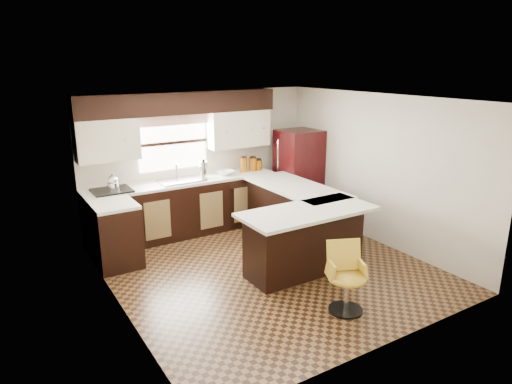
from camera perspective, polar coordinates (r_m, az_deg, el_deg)
floor at (r=6.67m, az=1.47°, el=-9.48°), size 4.40×4.40×0.00m
ceiling at (r=6.04m, az=1.64°, el=11.55°), size 4.40×4.40×0.00m
wall_back at (r=8.12m, az=-7.00°, el=4.03°), size 4.40×0.00×4.40m
wall_front at (r=4.66m, az=16.60°, el=-5.67°), size 4.40×0.00×4.40m
wall_left at (r=5.44m, az=-17.33°, el=-2.63°), size 0.00×4.40×4.40m
wall_right at (r=7.57m, az=14.99°, el=2.72°), size 0.00×4.40×4.40m
base_cab_back at (r=7.88m, az=-8.86°, el=-2.07°), size 3.30×0.60×0.90m
base_cab_left at (r=6.90m, az=-17.10°, el=-5.27°), size 0.60×0.70×0.90m
counter_back at (r=7.74m, az=-9.01°, el=1.25°), size 3.30×0.60×0.04m
counter_left at (r=6.75m, az=-17.43°, el=-1.52°), size 0.60×0.70×0.04m
soffit at (r=7.66m, az=-9.46°, el=10.94°), size 3.40×0.35×0.36m
upper_cab_left at (r=7.34m, az=-18.14°, el=6.22°), size 0.94×0.35×0.64m
upper_cab_right at (r=8.18m, az=-2.24°, el=7.93°), size 1.14×0.35×0.64m
window_pane at (r=7.85m, az=-10.35°, el=6.07°), size 1.20×0.02×0.90m
valance at (r=7.76m, az=-10.38°, el=8.87°), size 1.30×0.06×0.18m
sink at (r=7.70m, az=-9.31°, el=1.44°), size 0.75×0.45×0.03m
dishwasher at (r=8.06m, az=-1.51°, el=-1.61°), size 0.58×0.03×0.78m
cooktop at (r=7.36m, az=-17.58°, el=0.18°), size 0.58×0.50×0.02m
peninsula_long at (r=7.45m, az=4.67°, el=-2.99°), size 0.60×1.95×0.90m
peninsula_return at (r=6.43m, az=6.04°, el=-6.19°), size 1.65×0.60×0.90m
counter_pen_long at (r=7.34m, az=5.07°, el=0.57°), size 0.84×1.95×0.04m
counter_pen_return at (r=6.19m, az=6.52°, el=-2.44°), size 1.89×0.84×0.04m
refrigerator at (r=8.57m, az=5.32°, el=2.19°), size 0.71×0.69×1.67m
bar_chair at (r=5.53m, az=11.35°, el=-10.60°), size 0.59×0.59×0.84m
kettle at (r=7.33m, az=-17.49°, el=1.21°), size 0.18×0.18×0.24m
percolator at (r=7.85m, az=-6.57°, el=2.79°), size 0.13×0.13×0.29m
mixing_bowl at (r=8.06m, az=-3.80°, el=2.43°), size 0.36×0.36×0.07m
canister_large at (r=8.23m, az=-1.55°, el=3.41°), size 0.12×0.12×0.26m
canister_med at (r=8.33m, az=-0.41°, el=3.47°), size 0.14×0.14×0.23m
canister_small at (r=8.40m, az=0.29°, el=3.40°), size 0.13×0.13×0.18m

